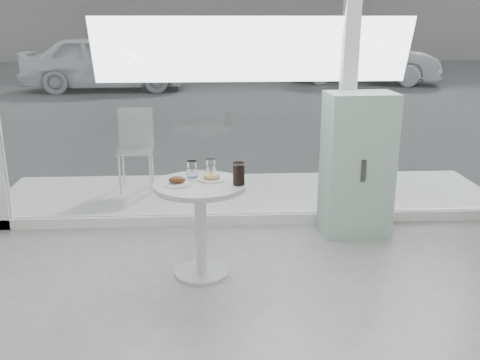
{
  "coord_description": "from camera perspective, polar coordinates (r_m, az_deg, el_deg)",
  "views": [
    {
      "loc": [
        -0.41,
        -2.03,
        1.99
      ],
      "look_at": [
        -0.2,
        1.7,
        0.85
      ],
      "focal_mm": 40.0,
      "sensor_mm": 36.0,
      "label": 1
    }
  ],
  "objects": [
    {
      "name": "patio_chair",
      "position": [
        6.36,
        -11.06,
        3.85
      ],
      "size": [
        0.42,
        0.42,
        0.94
      ],
      "rotation": [
        0.0,
        0.0,
        0.03
      ],
      "color": "silver",
      "rests_on": "patio_deck"
    },
    {
      "name": "water_tumbler_a",
      "position": [
        4.26,
        -5.13,
        1.08
      ],
      "size": [
        0.08,
        0.08,
        0.13
      ],
      "color": "white",
      "rests_on": "main_table"
    },
    {
      "name": "water_tumbler_b",
      "position": [
        4.31,
        -3.13,
        1.31
      ],
      "size": [
        0.08,
        0.08,
        0.13
      ],
      "color": "white",
      "rests_on": "main_table"
    },
    {
      "name": "patio_deck",
      "position": [
        6.17,
        0.75,
        -1.63
      ],
      "size": [
        5.6,
        1.6,
        0.05
      ],
      "primitive_type": "cube",
      "color": "white",
      "rests_on": "ground"
    },
    {
      "name": "car_white",
      "position": [
        15.91,
        -14.24,
        12.04
      ],
      "size": [
        4.6,
        2.03,
        1.54
      ],
      "primitive_type": "imported",
      "rotation": [
        0.0,
        0.0,
        1.62
      ],
      "color": "white",
      "rests_on": "street"
    },
    {
      "name": "street",
      "position": [
        18.15,
        -1.96,
        10.63
      ],
      "size": [
        40.0,
        24.0,
        0.0
      ],
      "primitive_type": "cube",
      "color": "#3D3D3D",
      "rests_on": "ground"
    },
    {
      "name": "car_silver",
      "position": [
        17.46,
        13.22,
        12.37
      ],
      "size": [
        4.68,
        2.65,
        1.46
      ],
      "primitive_type": "imported",
      "rotation": [
        0.0,
        0.0,
        1.31
      ],
      "color": "#B0B2B8",
      "rests_on": "street"
    },
    {
      "name": "room_shell",
      "position": [
        1.53,
        12.75,
        13.44
      ],
      "size": [
        6.0,
        6.0,
        6.0
      ],
      "color": "white",
      "rests_on": "ground"
    },
    {
      "name": "cola_glass",
      "position": [
        4.05,
        -0.14,
        0.64
      ],
      "size": [
        0.09,
        0.09,
        0.17
      ],
      "color": "white",
      "rests_on": "main_table"
    },
    {
      "name": "mint_cabinet",
      "position": [
        5.12,
        12.39,
        1.62
      ],
      "size": [
        0.64,
        0.45,
        1.34
      ],
      "rotation": [
        0.0,
        0.0,
        0.06
      ],
      "color": "#8DB3A2",
      "rests_on": "ground"
    },
    {
      "name": "plate_fritter",
      "position": [
        4.08,
        -6.71,
        -0.17
      ],
      "size": [
        0.2,
        0.2,
        0.07
      ],
      "color": "silver",
      "rests_on": "main_table"
    },
    {
      "name": "main_table",
      "position": [
        4.19,
        -4.26,
        -3.19
      ],
      "size": [
        0.72,
        0.72,
        0.77
      ],
      "color": "silver",
      "rests_on": "ground"
    },
    {
      "name": "storefront",
      "position": [
        5.06,
        2.33,
        13.78
      ],
      "size": [
        5.0,
        0.14,
        3.0
      ],
      "color": "white",
      "rests_on": "ground"
    },
    {
      "name": "plate_donut",
      "position": [
        4.19,
        -3.04,
        0.28
      ],
      "size": [
        0.22,
        0.22,
        0.05
      ],
      "color": "silver",
      "rests_on": "main_table"
    }
  ]
}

